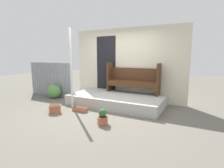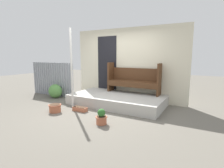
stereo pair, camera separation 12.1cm
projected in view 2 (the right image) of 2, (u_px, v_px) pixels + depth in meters
The scene contains 10 objects.
ground_plane at pixel (100, 110), 5.21m from camera, with size 24.00×24.00×0.00m, color #666056.
porch_slab at pixel (117, 100), 5.80m from camera, with size 3.05×1.60×0.33m.
house_wall at pixel (126, 64), 6.36m from camera, with size 4.25×0.08×2.60m.
fence_corrugated at pixel (52, 79), 7.10m from camera, with size 2.21×0.05×1.35m.
support_post at pixel (72, 69), 5.38m from camera, with size 0.06×0.06×2.44m.
bench at pixel (134, 78), 6.04m from camera, with size 1.85×0.41×1.05m.
flower_pot_left at pixel (55, 108), 5.04m from camera, with size 0.37×0.37×0.23m.
flower_pot_middle at pixel (101, 117), 4.14m from camera, with size 0.29×0.29×0.37m.
planter_box_rect at pixel (80, 109), 5.14m from camera, with size 0.44×0.17×0.13m.
shrub_by_fence at pixel (55, 91), 6.75m from camera, with size 0.53×0.48×0.53m.
Camera 2 is at (2.73, -4.23, 1.60)m, focal length 28.00 mm.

